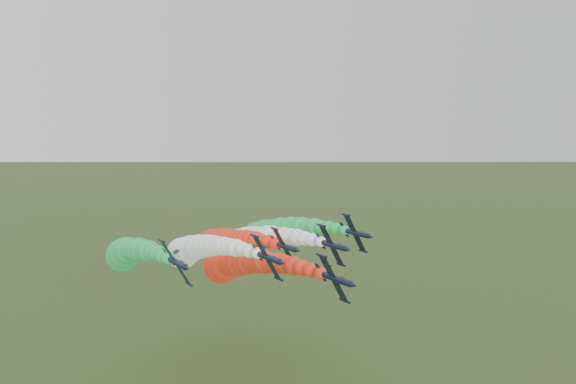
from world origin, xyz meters
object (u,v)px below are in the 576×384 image
at_px(jet_lead, 235,264).
at_px(jet_inner_right, 246,241).
at_px(jet_inner_left, 193,250).
at_px(jet_outer_left, 127,253).
at_px(jet_trail, 217,242).
at_px(jet_outer_right, 270,232).

bearing_deg(jet_lead, jet_inner_right, 53.10).
xyz_separation_m(jet_inner_left, jet_inner_right, (15.20, 2.22, 0.01)).
xyz_separation_m(jet_lead, jet_outer_left, (-19.46, 16.88, 1.71)).
xyz_separation_m(jet_inner_left, jet_trail, (12.62, 13.67, -1.93)).
height_order(jet_lead, jet_inner_left, jet_inner_left).
bearing_deg(jet_inner_right, jet_outer_right, 23.95).
distance_m(jet_outer_left, jet_trail, 27.38).
bearing_deg(jet_outer_left, jet_trail, 15.28).
distance_m(jet_lead, jet_outer_right, 25.68).
height_order(jet_outer_left, jet_outer_right, jet_outer_right).
bearing_deg(jet_trail, jet_inner_right, -77.30).
bearing_deg(jet_inner_right, jet_inner_left, -171.70).
bearing_deg(jet_trail, jet_inner_left, -132.71).
distance_m(jet_outer_left, jet_outer_right, 38.60).
relative_size(jet_inner_right, jet_outer_left, 1.01).
height_order(jet_lead, jet_inner_right, jet_inner_right).
height_order(jet_inner_left, jet_inner_right, jet_inner_right).
xyz_separation_m(jet_lead, jet_outer_right, (19.12, 16.91, 2.83)).
xyz_separation_m(jet_inner_left, jet_outer_left, (-13.75, 6.47, -0.38)).
distance_m(jet_inner_left, jet_inner_right, 15.36).
xyz_separation_m(jet_inner_right, jet_trail, (-2.58, 11.45, -1.94)).
relative_size(jet_outer_right, jet_trail, 1.00).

